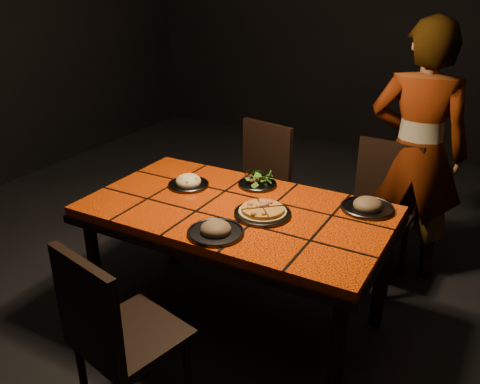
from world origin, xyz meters
The scene contains 11 objects.
room_shell centered at (0.00, 0.00, 1.50)m, with size 6.04×7.04×3.08m.
dining_table centered at (0.00, 0.00, 0.67)m, with size 1.62×0.92×0.75m.
chair_near centered at (-0.09, -0.89, 0.52)m, with size 0.50×0.50×0.91m.
chair_far_left centered at (-0.32, 0.86, 0.53)m, with size 0.49×0.49×0.93m.
chair_far_right centered at (0.55, 0.91, 0.52)m, with size 0.44×0.44×0.91m.
diner centered at (0.70, 1.08, 0.84)m, with size 0.61×0.40×1.68m, color brown.
plate_pizza centered at (0.17, -0.02, 0.77)m, with size 0.35×0.35×0.04m.
plate_pasta centered at (-0.38, 0.11, 0.77)m, with size 0.24×0.24×0.08m.
plate_salad centered at (-0.03, 0.31, 0.78)m, with size 0.23×0.23×0.07m.
plate_mushroom_a centered at (0.06, -0.31, 0.77)m, with size 0.27×0.27×0.09m.
plate_mushroom_b centered at (0.62, 0.31, 0.77)m, with size 0.28×0.28×0.09m.
Camera 1 is at (1.21, -2.12, 1.92)m, focal length 38.00 mm.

